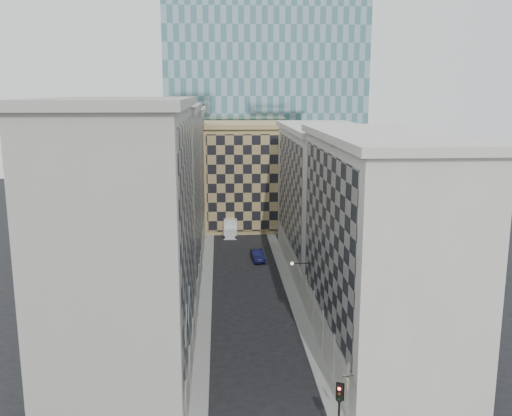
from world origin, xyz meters
name	(u,v)px	position (x,y,z in m)	size (l,w,h in m)	color
sidewalk_west	(206,300)	(-5.25, 30.00, 0.07)	(1.50, 100.00, 0.15)	gray
sidewalk_east	(294,298)	(5.25, 30.00, 0.07)	(1.50, 100.00, 0.15)	gray
bldg_left_a	(128,248)	(-10.88, 11.00, 11.82)	(10.80, 22.80, 23.70)	#9F998F
bldg_left_b	(157,202)	(-10.88, 33.00, 11.32)	(10.80, 22.80, 22.70)	gray
bldg_left_c	(172,178)	(-10.88, 55.00, 10.83)	(10.80, 22.80, 21.70)	#9F998F
bldg_right_a	(379,248)	(10.88, 15.00, 10.32)	(10.80, 26.80, 20.70)	beige
bldg_right_b	(324,198)	(10.89, 42.00, 9.85)	(10.80, 28.80, 19.70)	beige
tan_block	(250,175)	(2.00, 67.90, 9.44)	(16.80, 14.80, 18.80)	tan
church_tower	(236,77)	(0.00, 82.00, 26.95)	(7.20, 7.20, 51.50)	#302A25
flagpoles_left	(187,315)	(-5.90, 6.00, 8.00)	(0.10, 6.33, 2.33)	gray
bracket_lamp	(294,263)	(4.38, 24.00, 6.20)	(1.98, 0.36, 0.36)	black
traffic_light	(339,402)	(4.55, 1.03, 3.46)	(0.57, 0.57, 4.62)	black
box_truck	(231,228)	(-1.65, 60.71, 1.29)	(2.49, 5.51, 2.96)	silver
dark_car	(258,255)	(1.97, 45.73, 0.78)	(1.65, 4.73, 1.56)	#0E1036
shop_sign	(346,382)	(5.41, 3.00, 3.83)	(0.91, 0.80, 0.89)	black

